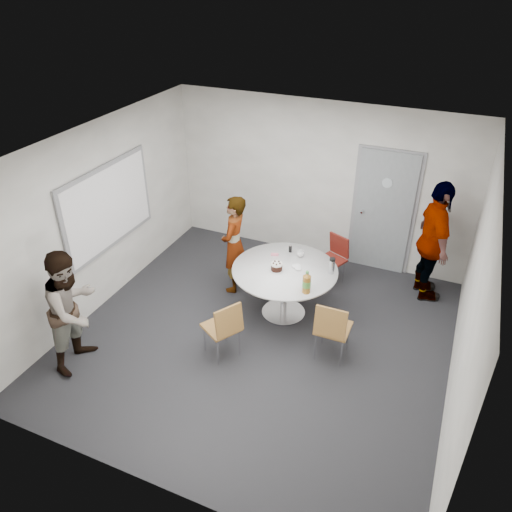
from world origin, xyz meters
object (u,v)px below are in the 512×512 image
at_px(person_main, 234,244).
at_px(person_left, 73,309).
at_px(table, 286,276).
at_px(person_right, 433,242).
at_px(chair_near_left, 225,325).
at_px(door, 383,212).
at_px(chair_near_right, 332,327).
at_px(whiteboard, 109,207).
at_px(chair_far, 334,255).

distance_m(person_main, person_left, 2.54).
height_order(table, person_right, person_right).
bearing_deg(person_right, chair_near_left, 117.26).
bearing_deg(door, chair_near_right, -91.96).
height_order(whiteboard, person_left, whiteboard).
bearing_deg(chair_far, door, -104.52).
height_order(table, chair_far, table).
bearing_deg(door, chair_near_left, -114.18).
bearing_deg(chair_near_right, table, 142.01).
xyz_separation_m(door, person_left, (-3.05, -3.80, -0.21)).
bearing_deg(chair_near_left, whiteboard, 102.28).
height_order(person_main, person_right, person_right).
xyz_separation_m(table, chair_near_left, (-0.40, -1.17, -0.15)).
bearing_deg(chair_far, chair_near_left, 95.00).
height_order(door, chair_near_right, door).
distance_m(chair_near_right, person_left, 3.24).
relative_size(chair_near_right, person_right, 0.47).
xyz_separation_m(table, person_left, (-2.09, -1.95, 0.14)).
relative_size(chair_near_left, chair_near_right, 0.97).
height_order(door, whiteboard, door).
xyz_separation_m(chair_near_right, person_left, (-2.96, -1.29, 0.28)).
bearing_deg(table, whiteboard, -170.53).
bearing_deg(table, person_left, -136.98).
height_order(chair_far, person_main, person_main).
relative_size(chair_near_left, person_right, 0.46).
height_order(door, chair_far, door).
bearing_deg(chair_near_right, person_left, -156.99).
bearing_deg(whiteboard, chair_near_right, -3.85).
xyz_separation_m(door, chair_near_left, (-1.35, -3.02, -0.50)).
distance_m(door, whiteboard, 4.25).
height_order(chair_near_left, chair_near_right, chair_near_right).
relative_size(whiteboard, table, 1.27).
height_order(table, chair_near_right, table).
height_order(person_main, person_left, person_left).
bearing_deg(person_right, table, 104.92).
height_order(table, chair_near_left, table).
relative_size(chair_near_left, chair_far, 1.07).
bearing_deg(person_left, person_main, -28.03).
bearing_deg(chair_near_left, person_right, -10.93).
height_order(person_left, person_right, person_right).
bearing_deg(table, person_right, 36.07).
xyz_separation_m(door, chair_near_right, (-0.09, -2.52, -0.48)).
relative_size(table, chair_near_left, 1.73).
height_order(chair_near_left, person_right, person_right).
xyz_separation_m(chair_near_right, person_main, (-1.85, 1.00, 0.25)).
relative_size(table, person_right, 0.79).
distance_m(chair_near_right, person_right, 2.23).
height_order(chair_far, person_left, person_left).
bearing_deg(person_main, door, 121.43).
xyz_separation_m(chair_near_right, person_right, (0.94, 1.98, 0.41)).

